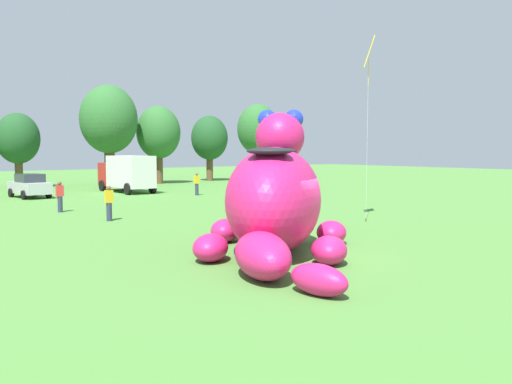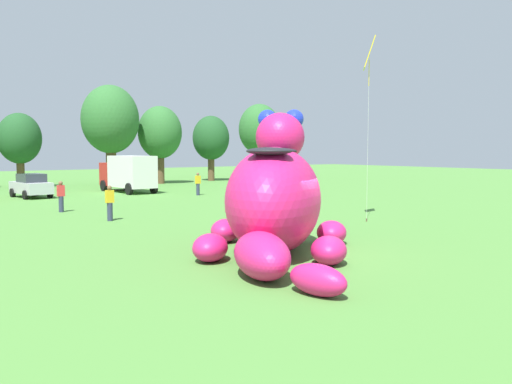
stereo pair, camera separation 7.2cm
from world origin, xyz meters
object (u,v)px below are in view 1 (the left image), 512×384
(spectator_mid_field, at_px, (197,184))
(spectator_by_cars, at_px, (60,197))
(car_silver, at_px, (30,186))
(box_truck, at_px, (127,173))
(spectator_near_inflatable, at_px, (109,203))
(tethered_flying_kite, at_px, (369,56))
(giant_inflatable_creature, at_px, (274,198))

(spectator_mid_field, distance_m, spectator_by_cars, 12.53)
(spectator_by_cars, bearing_deg, car_silver, 85.54)
(box_truck, bearing_deg, spectator_near_inflatable, -115.16)
(car_silver, relative_size, spectator_near_inflatable, 2.50)
(box_truck, distance_m, tethered_flying_kite, 24.17)
(spectator_near_inflatable, relative_size, tethered_flying_kite, 0.20)
(car_silver, relative_size, tethered_flying_kite, 0.50)
(giant_inflatable_creature, xyz_separation_m, spectator_near_inflatable, (-1.62, 10.74, -0.96))
(spectator_mid_field, relative_size, spectator_by_cars, 1.00)
(car_silver, bearing_deg, box_truck, 3.44)
(tethered_flying_kite, bearing_deg, spectator_by_cars, 130.58)
(car_silver, distance_m, spectator_by_cars, 10.38)
(spectator_mid_field, bearing_deg, spectator_by_cars, -156.27)
(spectator_mid_field, bearing_deg, car_silver, 153.55)
(spectator_near_inflatable, height_order, spectator_by_cars, same)
(spectator_near_inflatable, bearing_deg, giant_inflatable_creature, -81.44)
(spectator_mid_field, bearing_deg, spectator_near_inflatable, -136.47)
(car_silver, distance_m, tethered_flying_kite, 25.79)
(box_truck, bearing_deg, giant_inflatable_creature, -102.35)
(giant_inflatable_creature, bearing_deg, box_truck, 77.65)
(box_truck, distance_m, spectator_near_inflatable, 17.50)
(spectator_mid_field, bearing_deg, box_truck, 118.81)
(spectator_by_cars, height_order, tethered_flying_kite, tethered_flying_kite)
(spectator_by_cars, relative_size, tethered_flying_kite, 0.20)
(giant_inflatable_creature, height_order, car_silver, giant_inflatable_creature)
(giant_inflatable_creature, distance_m, box_truck, 27.19)
(tethered_flying_kite, bearing_deg, box_truck, 95.80)
(spectator_near_inflatable, distance_m, tethered_flying_kite, 14.10)
(tethered_flying_kite, bearing_deg, spectator_near_inflatable, 142.81)
(spectator_near_inflatable, relative_size, spectator_by_cars, 1.00)
(box_truck, bearing_deg, spectator_by_cars, -127.56)
(box_truck, bearing_deg, spectator_mid_field, -61.19)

